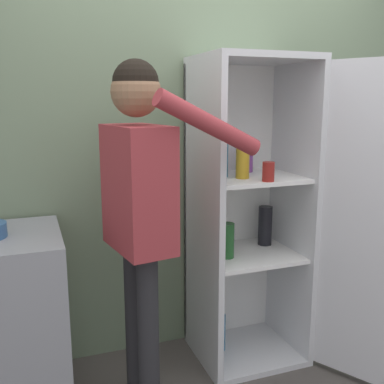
{
  "coord_description": "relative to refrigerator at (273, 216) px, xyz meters",
  "views": [
    {
      "loc": [
        -1.02,
        -1.64,
        1.56
      ],
      "look_at": [
        -0.17,
        0.65,
        1.06
      ],
      "focal_mm": 42.0,
      "sensor_mm": 36.0,
      "label": 1
    }
  ],
  "objects": [
    {
      "name": "refrigerator",
      "position": [
        0.0,
        0.0,
        0.0
      ],
      "size": [
        0.97,
        1.09,
        1.8
      ],
      "color": "silver",
      "rests_on": "ground_plane"
    },
    {
      "name": "person",
      "position": [
        -0.83,
        -0.15,
        0.23
      ],
      "size": [
        0.71,
        0.54,
        1.75
      ],
      "color": "#262628",
      "rests_on": "ground_plane"
    },
    {
      "name": "wall_back",
      "position": [
        -0.3,
        0.41,
        0.38
      ],
      "size": [
        7.0,
        0.06,
        2.55
      ],
      "color": "gray",
      "rests_on": "ground_plane"
    }
  ]
}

